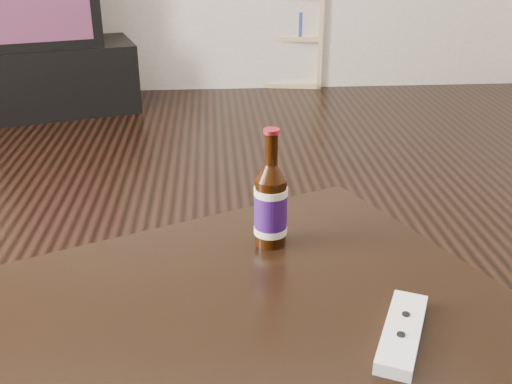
{
  "coord_description": "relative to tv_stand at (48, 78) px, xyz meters",
  "views": [
    {
      "loc": [
        0.04,
        -1.33,
        1.13
      ],
      "look_at": [
        0.12,
        -0.24,
        0.63
      ],
      "focal_mm": 42.0,
      "sensor_mm": 36.0,
      "label": 1
    }
  ],
  "objects": [
    {
      "name": "beer_bottle",
      "position": [
        1.15,
        -2.77,
        0.39
      ],
      "size": [
        0.08,
        0.08,
        0.25
      ],
      "rotation": [
        0.0,
        0.0,
        0.26
      ],
      "color": "black",
      "rests_on": "coffee_table"
    },
    {
      "name": "remote",
      "position": [
        1.33,
        -3.1,
        0.31
      ],
      "size": [
        0.14,
        0.21,
        0.03
      ],
      "rotation": [
        0.0,
        0.0,
        -0.44
      ],
      "color": "silver",
      "rests_on": "coffee_table"
    },
    {
      "name": "tv",
      "position": [
        0.0,
        -0.0,
        0.47
      ],
      "size": [
        0.79,
        0.61,
        0.52
      ],
      "rotation": [
        0.0,
        0.0,
        0.29
      ],
      "color": "black",
      "rests_on": "tv_stand"
    },
    {
      "name": "tv_stand",
      "position": [
        0.0,
        0.0,
        0.0
      ],
      "size": [
        1.18,
        0.82,
        0.43
      ],
      "primitive_type": "cube",
      "rotation": [
        0.0,
        0.0,
        0.29
      ],
      "color": "black",
      "rests_on": "floor"
    },
    {
      "name": "floor",
      "position": [
        1.0,
        -2.52,
        -0.22
      ],
      "size": [
        5.0,
        6.0,
        0.01
      ],
      "primitive_type": "cube",
      "color": "black",
      "rests_on": "ground"
    }
  ]
}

